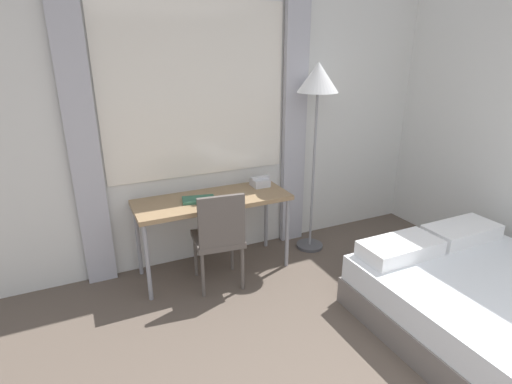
{
  "coord_description": "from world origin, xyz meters",
  "views": [
    {
      "loc": [
        -1.26,
        -0.47,
        1.98
      ],
      "look_at": [
        0.02,
        2.25,
        0.87
      ],
      "focal_mm": 28.0,
      "sensor_mm": 36.0,
      "label": 1
    }
  ],
  "objects_px": {
    "standing_lamp": "(318,90)",
    "telephone": "(260,182)",
    "bed": "(510,317)",
    "book": "(199,199)",
    "desk": "(213,204)",
    "desk_chair": "(219,235)"
  },
  "relations": [
    {
      "from": "bed",
      "to": "telephone",
      "type": "xyz_separation_m",
      "value": [
        -0.99,
        1.92,
        0.54
      ]
    },
    {
      "from": "desk",
      "to": "bed",
      "type": "relative_size",
      "value": 0.72
    },
    {
      "from": "desk",
      "to": "desk_chair",
      "type": "bearing_deg",
      "value": -99.95
    },
    {
      "from": "desk_chair",
      "to": "telephone",
      "type": "height_order",
      "value": "desk_chair"
    },
    {
      "from": "telephone",
      "to": "bed",
      "type": "bearing_deg",
      "value": -62.67
    },
    {
      "from": "bed",
      "to": "telephone",
      "type": "relative_size",
      "value": 10.69
    },
    {
      "from": "bed",
      "to": "book",
      "type": "bearing_deg",
      "value": 132.43
    },
    {
      "from": "standing_lamp",
      "to": "telephone",
      "type": "xyz_separation_m",
      "value": [
        -0.53,
        0.1,
        -0.84
      ]
    },
    {
      "from": "book",
      "to": "desk",
      "type": "bearing_deg",
      "value": 7.83
    },
    {
      "from": "desk_chair",
      "to": "book",
      "type": "height_order",
      "value": "desk_chair"
    },
    {
      "from": "desk_chair",
      "to": "book",
      "type": "xyz_separation_m",
      "value": [
        -0.08,
        0.27,
        0.24
      ]
    },
    {
      "from": "standing_lamp",
      "to": "telephone",
      "type": "height_order",
      "value": "standing_lamp"
    },
    {
      "from": "desk",
      "to": "standing_lamp",
      "type": "bearing_deg",
      "value": 0.27
    },
    {
      "from": "desk",
      "to": "book",
      "type": "height_order",
      "value": "book"
    },
    {
      "from": "desk",
      "to": "desk_chair",
      "type": "xyz_separation_m",
      "value": [
        -0.05,
        -0.28,
        -0.16
      ]
    },
    {
      "from": "desk_chair",
      "to": "telephone",
      "type": "distance_m",
      "value": 0.74
    },
    {
      "from": "desk",
      "to": "desk_chair",
      "type": "height_order",
      "value": "desk_chair"
    },
    {
      "from": "bed",
      "to": "book",
      "type": "height_order",
      "value": "book"
    },
    {
      "from": "standing_lamp",
      "to": "bed",
      "type": "bearing_deg",
      "value": -75.77
    },
    {
      "from": "standing_lamp",
      "to": "telephone",
      "type": "distance_m",
      "value": 1.0
    },
    {
      "from": "standing_lamp",
      "to": "desk",
      "type": "bearing_deg",
      "value": -179.73
    },
    {
      "from": "standing_lamp",
      "to": "desk_chair",
      "type": "bearing_deg",
      "value": -165.25
    }
  ]
}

